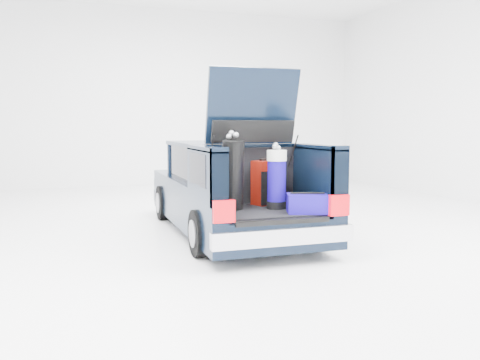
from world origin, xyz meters
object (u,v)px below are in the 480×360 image
object	(u,v)px
black_golf_bag	(233,175)
blue_golf_bag	(277,179)
car	(228,190)
blue_duffel	(307,203)
red_suitcase	(267,183)

from	to	relation	value
black_golf_bag	blue_golf_bag	size ratio (longest dim) A/B	1.17
black_golf_bag	blue_golf_bag	world-z (taller)	black_golf_bag
black_golf_bag	blue_golf_bag	xyz separation A→B (m)	(0.58, -0.08, -0.07)
car	black_golf_bag	bearing A→B (deg)	-104.67
blue_duffel	blue_golf_bag	bearing A→B (deg)	136.83
car	red_suitcase	xyz separation A→B (m)	(0.21, -1.19, 0.23)
blue_golf_bag	blue_duffel	size ratio (longest dim) A/B	1.53
blue_duffel	black_golf_bag	bearing A→B (deg)	165.76
black_golf_bag	blue_duffel	distance (m)	1.03
black_golf_bag	car	bearing A→B (deg)	78.25
red_suitcase	blue_duffel	xyz separation A→B (m)	(0.23, -0.81, -0.18)
blue_golf_bag	car	bearing A→B (deg)	79.82
black_golf_bag	blue_duffel	xyz separation A→B (m)	(0.82, -0.52, -0.34)
red_suitcase	black_golf_bag	size ratio (longest dim) A/B	0.63
car	blue_golf_bag	world-z (taller)	car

